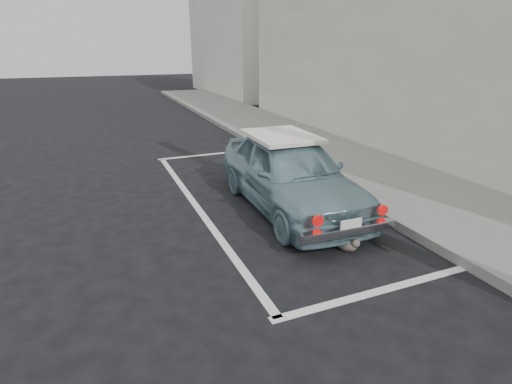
% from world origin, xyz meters
% --- Properties ---
extents(ground, '(80.00, 80.00, 0.00)m').
position_xyz_m(ground, '(0.00, 0.00, 0.00)').
color(ground, black).
rests_on(ground, ground).
extents(sidewalk, '(2.80, 40.00, 0.15)m').
position_xyz_m(sidewalk, '(3.20, 2.00, 0.07)').
color(sidewalk, slate).
rests_on(sidewalk, ground).
extents(shop_building, '(3.50, 18.00, 7.00)m').
position_xyz_m(shop_building, '(6.33, 4.00, 3.49)').
color(shop_building, '#BEB4A6').
rests_on(shop_building, ground).
extents(building_far, '(3.50, 10.00, 8.00)m').
position_xyz_m(building_far, '(6.35, 20.00, 4.00)').
color(building_far, beige).
rests_on(building_far, ground).
extents(pline_rear, '(3.00, 0.12, 0.01)m').
position_xyz_m(pline_rear, '(0.50, -0.50, 0.00)').
color(pline_rear, silver).
rests_on(pline_rear, ground).
extents(pline_front, '(3.00, 0.12, 0.01)m').
position_xyz_m(pline_front, '(0.50, 6.50, 0.00)').
color(pline_front, silver).
rests_on(pline_front, ground).
extents(pline_side, '(0.12, 7.00, 0.01)m').
position_xyz_m(pline_side, '(-0.90, 3.00, 0.00)').
color(pline_side, silver).
rests_on(pline_side, ground).
extents(retro_coupe, '(1.66, 3.92, 1.32)m').
position_xyz_m(retro_coupe, '(0.65, 2.28, 0.67)').
color(retro_coupe, '#70959F').
rests_on(retro_coupe, ground).
extents(cat, '(0.31, 0.45, 0.25)m').
position_xyz_m(cat, '(0.68, 0.50, 0.12)').
color(cat, '#786B5B').
rests_on(cat, ground).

